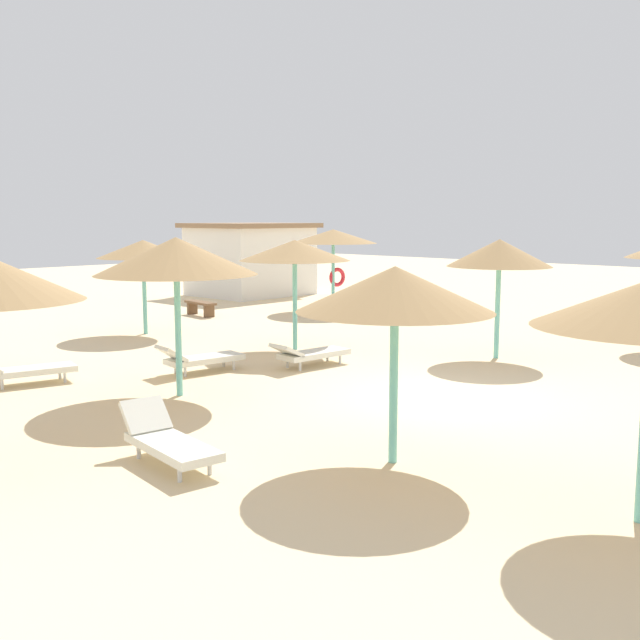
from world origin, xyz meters
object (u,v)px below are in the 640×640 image
(parasol_4, at_px, (176,256))
(bench_0, at_px, (200,306))
(parasol_6, at_px, (395,290))
(lounger_4, at_px, (199,358))
(beach_cabana, at_px, (250,259))
(lounger_2, at_px, (24,369))
(parasol_7, at_px, (333,237))
(lounger_3, at_px, (309,353))
(parasol_9, at_px, (499,253))
(lounger_0, at_px, (168,441))
(parasol_5, at_px, (143,249))
(parasol_3, at_px, (295,251))

(parasol_4, distance_m, bench_0, 11.81)
(parasol_6, distance_m, lounger_4, 7.30)
(parasol_4, distance_m, parasol_6, 5.34)
(parasol_6, relative_size, beach_cabana, 0.57)
(lounger_4, bearing_deg, lounger_2, 153.22)
(parasol_7, distance_m, lounger_3, 10.59)
(lounger_3, bearing_deg, parasol_9, -33.44)
(lounger_3, xyz_separation_m, lounger_4, (-2.09, 1.32, 0.01))
(parasol_6, xyz_separation_m, lounger_2, (-1.32, 8.35, -2.08))
(lounger_0, height_order, lounger_2, lounger_0)
(parasol_5, xyz_separation_m, lounger_4, (-2.26, -5.48, -2.13))
(parasol_6, xyz_separation_m, lounger_4, (1.85, 6.75, -2.08))
(parasol_3, height_order, parasol_4, parasol_4)
(parasol_4, bearing_deg, parasol_7, 29.78)
(lounger_3, bearing_deg, lounger_0, -152.15)
(lounger_4, bearing_deg, parasol_4, -137.57)
(parasol_4, xyz_separation_m, lounger_2, (-1.61, 3.02, -2.32))
(bench_0, bearing_deg, parasol_7, -28.22)
(bench_0, bearing_deg, parasol_9, -89.43)
(parasol_3, distance_m, beach_cabana, 13.82)
(parasol_6, distance_m, lounger_2, 8.70)
(parasol_3, height_order, lounger_4, parasol_3)
(parasol_5, relative_size, bench_0, 1.77)
(parasol_4, distance_m, lounger_2, 4.14)
(parasol_6, relative_size, lounger_3, 1.38)
(parasol_6, distance_m, beach_cabana, 22.76)
(parasol_3, relative_size, parasol_4, 0.93)
(parasol_4, relative_size, beach_cabana, 0.64)
(parasol_7, height_order, beach_cabana, beach_cabana)
(parasol_9, height_order, beach_cabana, beach_cabana)
(parasol_7, xyz_separation_m, lounger_4, (-10.07, -5.23, -2.34))
(parasol_5, bearing_deg, parasol_4, -118.92)
(parasol_4, height_order, lounger_2, parasol_4)
(parasol_7, bearing_deg, parasol_4, -150.22)
(lounger_3, distance_m, bench_0, 9.59)
(parasol_3, distance_m, lounger_2, 7.05)
(parasol_9, distance_m, lounger_4, 7.40)
(parasol_5, distance_m, lounger_2, 7.01)
(beach_cabana, bearing_deg, parasol_4, -135.51)
(parasol_7, distance_m, bench_0, 5.36)
(lounger_4, distance_m, bench_0, 9.51)
(lounger_3, height_order, bench_0, lounger_3)
(parasol_5, xyz_separation_m, lounger_2, (-5.43, -3.88, -2.13))
(lounger_3, bearing_deg, parasol_4, -178.39)
(bench_0, bearing_deg, parasol_3, -108.73)
(parasol_5, relative_size, parasol_9, 0.95)
(parasol_3, bearing_deg, lounger_0, -145.91)
(parasol_5, xyz_separation_m, lounger_3, (-0.17, -6.80, -2.14))
(parasol_6, relative_size, parasol_9, 0.95)
(lounger_4, bearing_deg, bench_0, 52.28)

